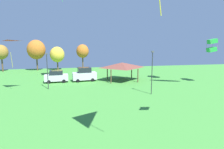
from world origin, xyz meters
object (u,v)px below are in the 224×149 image
light_post_0 (47,69)px  light_post_1 (152,70)px  kite_flying_6 (212,45)px  parked_car_second_from_left (84,74)px  treeline_tree_3 (83,51)px  kite_flying_3 (8,46)px  treeline_tree_2 (57,55)px  treeline_tree_1 (36,50)px  treeline_tree_0 (1,52)px  park_pavilion (122,65)px  parked_car_leftmost (56,76)px

light_post_0 → light_post_1: bearing=-21.1°
kite_flying_6 → parked_car_second_from_left: 24.11m
light_post_1 → light_post_0: bearing=158.9°
parked_car_second_from_left → treeline_tree_3: size_ratio=0.71×
kite_flying_3 → treeline_tree_2: bearing=78.7°
treeline_tree_1 → treeline_tree_3: size_ratio=1.19×
kite_flying_3 → light_post_0: bearing=22.9°
light_post_0 → treeline_tree_2: bearing=90.7°
treeline_tree_2 → kite_flying_3: bearing=-101.3°
light_post_0 → treeline_tree_3: (6.50, 23.76, 1.44)m
light_post_0 → treeline_tree_0: 25.30m
kite_flying_3 → park_pavilion: kite_flying_3 is taller
light_post_0 → treeline_tree_0: bearing=123.1°
parked_car_leftmost → treeline_tree_1: treeline_tree_1 is taller
light_post_0 → treeline_tree_0: (-13.80, 21.15, 1.54)m
treeline_tree_0 → treeline_tree_1: size_ratio=0.85×
park_pavilion → treeline_tree_1: bearing=138.1°
light_post_1 → treeline_tree_0: 39.91m
kite_flying_3 → treeline_tree_0: kite_flying_3 is taller
kite_flying_3 → treeline_tree_3: 28.38m
light_post_1 → treeline_tree_3: 31.07m
parked_car_leftmost → treeline_tree_1: (-6.31, 16.33, 4.31)m
park_pavilion → light_post_0: bearing=-160.9°
parked_car_second_from_left → light_post_0: bearing=-144.6°
parked_car_leftmost → treeline_tree_3: bearing=68.3°
treeline_tree_2 → light_post_1: bearing=-60.3°
treeline_tree_2 → light_post_0: bearing=-89.3°
parked_car_second_from_left → park_pavilion: (7.32, -0.83, 1.78)m
kite_flying_3 → park_pavilion: (18.42, 6.75, -4.00)m
park_pavilion → light_post_1: 10.82m
light_post_0 → treeline_tree_2: 21.53m
light_post_0 → park_pavilion: bearing=19.1°
kite_flying_6 → treeline_tree_3: (-22.20, 24.59, -2.18)m
parked_car_second_from_left → treeline_tree_1: treeline_tree_1 is taller
treeline_tree_0 → parked_car_second_from_left: bearing=-38.2°
treeline_tree_1 → treeline_tree_2: treeline_tree_1 is taller
treeline_tree_1 → treeline_tree_2: 5.39m
park_pavilion → treeline_tree_2: size_ratio=1.08×
kite_flying_6 → parked_car_leftmost: size_ratio=0.55×
kite_flying_3 → parked_car_second_from_left: kite_flying_3 is taller
treeline_tree_0 → kite_flying_3: bearing=-69.2°
treeline_tree_0 → treeline_tree_3: treeline_tree_0 is taller
treeline_tree_1 → light_post_0: bearing=-75.8°
park_pavilion → treeline_tree_3: treeline_tree_3 is taller
park_pavilion → treeline_tree_0: (-27.25, 16.49, 1.81)m
treeline_tree_0 → light_post_1: bearing=-42.8°
parked_car_leftmost → light_post_1: (14.63, -11.26, 2.48)m
park_pavilion → light_post_1: (2.00, -10.62, 0.53)m
parked_car_leftmost → parked_car_second_from_left: (5.30, 0.19, 0.18)m
kite_flying_6 → light_post_0: (-28.70, 0.83, -3.63)m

